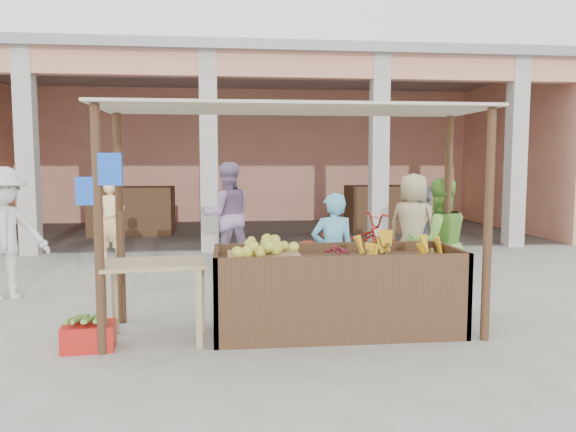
{
  "coord_description": "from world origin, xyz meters",
  "views": [
    {
      "loc": [
        -0.66,
        -5.79,
        1.82
      ],
      "look_at": [
        0.11,
        1.2,
        1.14
      ],
      "focal_mm": 35.0,
      "sensor_mm": 36.0,
      "label": 1
    }
  ],
  "objects": [
    {
      "name": "ground",
      "position": [
        0.0,
        0.0,
        0.0
      ],
      "size": [
        60.0,
        60.0,
        0.0
      ],
      "primitive_type": "plane",
      "color": "gray",
      "rests_on": "ground"
    },
    {
      "name": "market_building",
      "position": [
        0.05,
        8.93,
        2.7
      ],
      "size": [
        14.4,
        6.4,
        4.2
      ],
      "color": "tan",
      "rests_on": "ground"
    },
    {
      "name": "fruit_stall",
      "position": [
        0.5,
        0.0,
        0.4
      ],
      "size": [
        2.6,
        0.95,
        0.8
      ],
      "primitive_type": "cube",
      "color": "#513120",
      "rests_on": "ground"
    },
    {
      "name": "stall_awning",
      "position": [
        -0.01,
        0.06,
        1.98
      ],
      "size": [
        4.09,
        1.35,
        2.39
      ],
      "color": "#513120",
      "rests_on": "ground"
    },
    {
      "name": "banana_heap",
      "position": [
        1.24,
        0.0,
        0.91
      ],
      "size": [
        1.16,
        0.63,
        0.21
      ],
      "primitive_type": null,
      "color": "gold",
      "rests_on": "fruit_stall"
    },
    {
      "name": "melon_tray",
      "position": [
        -0.28,
        -0.04,
        0.89
      ],
      "size": [
        0.75,
        0.65,
        0.2
      ],
      "color": "#A67855",
      "rests_on": "fruit_stall"
    },
    {
      "name": "berry_heap",
      "position": [
        0.48,
        0.03,
        0.86
      ],
      "size": [
        0.39,
        0.32,
        0.13
      ],
      "primitive_type": "ellipsoid",
      "color": "maroon",
      "rests_on": "fruit_stall"
    },
    {
      "name": "side_table",
      "position": [
        -1.39,
        -0.1,
        0.68
      ],
      "size": [
        1.08,
        0.79,
        0.82
      ],
      "rotation": [
        0.0,
        0.0,
        0.12
      ],
      "color": "tan",
      "rests_on": "ground"
    },
    {
      "name": "papaya_pile",
      "position": [
        -1.39,
        -0.1,
        0.91
      ],
      "size": [
        0.64,
        0.37,
        0.18
      ],
      "primitive_type": null,
      "color": "#50892C",
      "rests_on": "side_table"
    },
    {
      "name": "red_crate",
      "position": [
        -2.01,
        -0.3,
        0.13
      ],
      "size": [
        0.52,
        0.39,
        0.25
      ],
      "primitive_type": "cube",
      "rotation": [
        0.0,
        0.0,
        0.1
      ],
      "color": "red",
      "rests_on": "ground"
    },
    {
      "name": "plantain_bundle",
      "position": [
        -2.01,
        -0.3,
        0.29
      ],
      "size": [
        0.38,
        0.26,
        0.08
      ],
      "primitive_type": null,
      "color": "#5B8932",
      "rests_on": "red_crate"
    },
    {
      "name": "produce_sacks",
      "position": [
        2.38,
        5.3,
        0.28
      ],
      "size": [
        0.93,
        0.7,
        0.56
      ],
      "color": "maroon",
      "rests_on": "ground"
    },
    {
      "name": "vendor_blue",
      "position": [
        0.6,
        0.75,
        0.77
      ],
      "size": [
        0.61,
        0.46,
        1.55
      ],
      "primitive_type": "imported",
      "rotation": [
        0.0,
        0.0,
        3.2
      ],
      "color": "#62C1EB",
      "rests_on": "ground"
    },
    {
      "name": "vendor_green",
      "position": [
        1.91,
        0.76,
        0.86
      ],
      "size": [
        0.83,
        0.49,
        1.71
      ],
      "primitive_type": "imported",
      "rotation": [
        0.0,
        0.0,
        3.15
      ],
      "color": "#6FB73E",
      "rests_on": "ground"
    },
    {
      "name": "motorcycle",
      "position": [
        1.12,
        2.47,
        0.54
      ],
      "size": [
        1.31,
        2.2,
        1.09
      ],
      "primitive_type": "imported",
      "rotation": [
        0.0,
        0.0,
        1.88
      ],
      "color": "#A62419",
      "rests_on": "ground"
    },
    {
      "name": "shopper_a",
      "position": [
        -3.59,
        1.9,
        0.95
      ],
      "size": [
        1.35,
        1.17,
        1.9
      ],
      "primitive_type": "imported",
      "rotation": [
        0.0,
        0.0,
        0.57
      ],
      "color": "silver",
      "rests_on": "ground"
    },
    {
      "name": "shopper_c",
      "position": [
        2.18,
        2.5,
        0.91
      ],
      "size": [
        1.04,
        1.01,
        1.82
      ],
      "primitive_type": "imported",
      "rotation": [
        0.0,
        0.0,
        2.42
      ],
      "color": "tan",
      "rests_on": "ground"
    },
    {
      "name": "shopper_d",
      "position": [
        2.79,
        3.85,
        0.75
      ],
      "size": [
        0.91,
        1.49,
        1.5
      ],
      "primitive_type": "imported",
      "rotation": [
        0.0,
        0.0,
        1.83
      ],
      "color": "#51525D",
      "rests_on": "ground"
    },
    {
      "name": "shopper_e",
      "position": [
        -2.73,
        4.47,
        0.79
      ],
      "size": [
        0.68,
        0.58,
        1.59
      ],
      "primitive_type": "imported",
      "rotation": [
        0.0,
        0.0,
        -0.24
      ],
      "color": "#F9CD84",
      "rests_on": "ground"
    },
    {
      "name": "shopper_f",
      "position": [
        -0.65,
        3.8,
        0.99
      ],
      "size": [
        1.06,
        0.73,
        1.98
      ],
      "primitive_type": "imported",
      "rotation": [
        0.0,
        0.0,
        3.33
      ],
      "color": "gray",
      "rests_on": "ground"
    }
  ]
}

